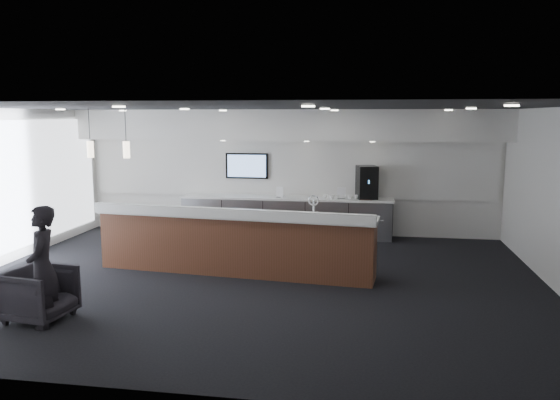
% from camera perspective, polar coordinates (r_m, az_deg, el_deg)
% --- Properties ---
extents(ground, '(10.00, 10.00, 0.00)m').
position_cam_1_polar(ground, '(9.69, -2.67, -8.37)').
color(ground, black).
rests_on(ground, ground).
extents(ceiling, '(10.00, 8.00, 0.02)m').
position_cam_1_polar(ceiling, '(9.26, -2.81, 9.67)').
color(ceiling, black).
rests_on(ceiling, back_wall).
extents(back_wall, '(10.00, 0.02, 3.00)m').
position_cam_1_polar(back_wall, '(13.26, 0.84, 2.92)').
color(back_wall, silver).
rests_on(back_wall, ground).
extents(soffit_bulkhead, '(10.00, 0.90, 0.70)m').
position_cam_1_polar(soffit_bulkhead, '(12.75, 0.56, 7.86)').
color(soffit_bulkhead, silver).
rests_on(soffit_bulkhead, back_wall).
extents(alcove_panel, '(9.80, 0.06, 1.40)m').
position_cam_1_polar(alcove_panel, '(13.22, 0.83, 3.33)').
color(alcove_panel, silver).
rests_on(alcove_panel, back_wall).
extents(back_credenza, '(5.06, 0.66, 0.95)m').
position_cam_1_polar(back_credenza, '(13.06, 0.60, -1.71)').
color(back_credenza, '#9FA1A7').
rests_on(back_credenza, ground).
extents(wall_tv, '(1.05, 0.08, 0.62)m').
position_cam_1_polar(wall_tv, '(13.34, -3.48, 3.58)').
color(wall_tv, black).
rests_on(wall_tv, back_wall).
extents(pendant_left, '(0.12, 0.12, 0.30)m').
position_cam_1_polar(pendant_left, '(10.78, -14.50, 5.28)').
color(pendant_left, beige).
rests_on(pendant_left, ceiling).
extents(pendant_right, '(0.12, 0.12, 0.30)m').
position_cam_1_polar(pendant_right, '(11.08, -17.83, 5.23)').
color(pendant_right, beige).
rests_on(pendant_right, ceiling).
extents(ceiling_can_lights, '(7.00, 5.00, 0.02)m').
position_cam_1_polar(ceiling_can_lights, '(9.26, -2.81, 9.48)').
color(ceiling_can_lights, white).
rests_on(ceiling_can_lights, ceiling).
extents(service_counter, '(5.24, 1.36, 1.49)m').
position_cam_1_polar(service_counter, '(10.04, -4.76, -4.37)').
color(service_counter, '#57301D').
rests_on(service_counter, ground).
extents(coffee_machine, '(0.54, 0.62, 0.76)m').
position_cam_1_polar(coffee_machine, '(12.81, 9.05, 1.84)').
color(coffee_machine, black).
rests_on(coffee_machine, back_credenza).
extents(info_sign_left, '(0.18, 0.08, 0.25)m').
position_cam_1_polar(info_sign_left, '(12.87, -0.02, 0.82)').
color(info_sign_left, white).
rests_on(info_sign_left, back_credenza).
extents(info_sign_right, '(0.20, 0.02, 0.26)m').
position_cam_1_polar(info_sign_right, '(12.73, 6.42, 0.71)').
color(info_sign_right, white).
rests_on(info_sign_right, back_credenza).
extents(armchair, '(0.93, 0.91, 0.75)m').
position_cam_1_polar(armchair, '(8.48, -23.84, -8.99)').
color(armchair, black).
rests_on(armchair, ground).
extents(lounge_guest, '(0.59, 0.71, 1.67)m').
position_cam_1_polar(lounge_guest, '(8.11, -23.57, -6.41)').
color(lounge_guest, black).
rests_on(lounge_guest, ground).
extents(cup_0, '(0.10, 0.10, 0.10)m').
position_cam_1_polar(cup_0, '(12.74, 8.58, 0.30)').
color(cup_0, white).
rests_on(cup_0, back_credenza).
extents(cup_1, '(0.14, 0.14, 0.10)m').
position_cam_1_polar(cup_1, '(12.74, 7.95, 0.32)').
color(cup_1, white).
rests_on(cup_1, back_credenza).
extents(cup_2, '(0.13, 0.13, 0.10)m').
position_cam_1_polar(cup_2, '(12.75, 7.32, 0.33)').
color(cup_2, white).
rests_on(cup_2, back_credenza).
extents(cup_3, '(0.13, 0.13, 0.10)m').
position_cam_1_polar(cup_3, '(12.75, 6.69, 0.35)').
color(cup_3, white).
rests_on(cup_3, back_credenza).
extents(cup_4, '(0.14, 0.14, 0.10)m').
position_cam_1_polar(cup_4, '(12.76, 6.06, 0.36)').
color(cup_4, white).
rests_on(cup_4, back_credenza).
extents(cup_5, '(0.11, 0.11, 0.10)m').
position_cam_1_polar(cup_5, '(12.77, 5.44, 0.38)').
color(cup_5, white).
rests_on(cup_5, back_credenza).
extents(cup_6, '(0.14, 0.14, 0.10)m').
position_cam_1_polar(cup_6, '(12.78, 4.81, 0.39)').
color(cup_6, white).
rests_on(cup_6, back_credenza).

